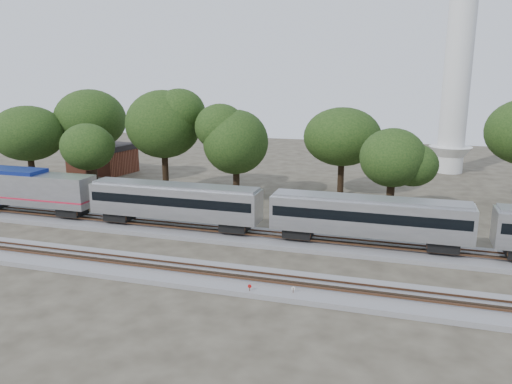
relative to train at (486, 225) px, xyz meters
The scene contains 15 objects.
ground 24.41m from the train, 165.65° to the right, with size 160.00×160.00×0.00m, color #383328.
track_far 23.64m from the train, behind, with size 160.00×5.00×0.73m.
track_near 25.67m from the train, 156.90° to the right, with size 160.00×5.00×0.73m.
train is the anchor object (origin of this frame).
switch_stand_red 20.88m from the train, 144.26° to the right, with size 0.28×0.05×0.89m.
switch_stand_white 18.15m from the train, 140.14° to the right, with size 0.27×0.12×0.86m.
switch_lever 20.02m from the train, 143.80° to the right, with size 0.50×0.30×0.30m, color #512D19.
brick_building 58.70m from the train, 154.98° to the left, with size 10.60×8.33×4.59m.
tree_0 56.18m from the train, 168.64° to the left, with size 7.84×7.84×11.05m.
tree_1 52.39m from the train, 161.12° to the left, with size 9.34×9.34×13.16m.
tree_2 45.22m from the train, 168.90° to the left, with size 6.78×6.78×9.56m.
tree_3 39.25m from the train, 159.44° to the left, with size 9.35×9.35×13.19m.
tree_4 29.64m from the train, 154.04° to the left, with size 7.56×7.56×10.66m.
tree_5 25.18m from the train, 126.10° to the left, with size 7.77×7.77×10.95m.
tree_6 13.92m from the train, 126.90° to the left, with size 6.87×6.87×9.68m.
Camera 1 is at (16.57, -37.44, 15.50)m, focal length 35.00 mm.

